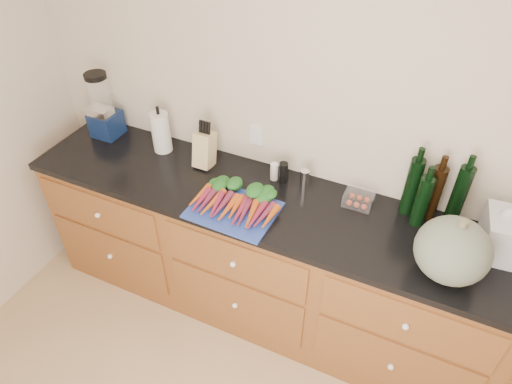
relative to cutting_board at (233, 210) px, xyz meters
The scene contains 14 objects.
wall_back 0.80m from the cutting_board, 42.91° to the left, with size 4.10×0.05×2.60m, color beige.
cabinets 0.74m from the cutting_board, 16.64° to the left, with size 3.60×0.64×0.90m.
countertop 0.55m from the cutting_board, 17.05° to the left, with size 3.64×0.62×0.04m, color black.
cutting_board is the anchor object (origin of this frame).
carrots 0.05m from the cutting_board, 90.00° to the left, with size 0.46×0.31×0.06m.
squash 1.07m from the cutting_board, ahead, with size 0.33×0.33×0.29m, color #556252.
blender_appliance 1.13m from the cutting_board, 163.50° to the left, with size 0.17×0.17×0.42m.
paper_towel 0.73m from the cutting_board, 153.80° to the left, with size 0.11×0.11×0.25m, color silver.
knife_block 0.46m from the cutting_board, 138.47° to the left, with size 0.10×0.10×0.21m, color tan.
grinder_salt 0.35m from the cutting_board, 75.73° to the left, with size 0.05×0.05×0.10m, color white.
grinder_pepper 0.37m from the cutting_board, 67.29° to the left, with size 0.05×0.05×0.13m, color black.
canister_chrome 0.44m from the cutting_board, 51.91° to the left, with size 0.05×0.05×0.12m, color white.
tomato_box 0.67m from the cutting_board, 29.71° to the left, with size 0.15×0.12×0.07m, color white.
bottles 1.00m from the cutting_board, 21.78° to the left, with size 0.29×0.15×0.35m.
Camera 1 is at (0.33, -0.42, 2.56)m, focal length 32.00 mm.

